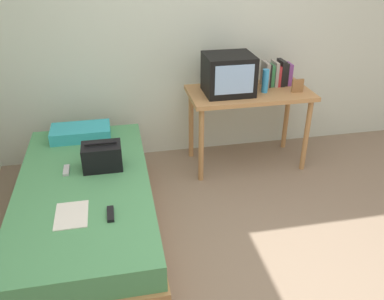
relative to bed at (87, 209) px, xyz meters
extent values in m
plane|color=#84705B|center=(1.04, -0.71, -0.23)|extent=(8.00, 8.00, 0.00)
cube|color=silver|center=(1.04, 1.29, 1.07)|extent=(5.20, 0.10, 2.60)
cube|color=#B27F4C|center=(0.00, 0.00, -0.09)|extent=(1.00, 2.00, 0.29)
cube|color=#4C935B|center=(0.00, 0.00, 0.15)|extent=(0.97, 1.94, 0.19)
cube|color=#B27F4C|center=(1.55, 0.84, 0.52)|extent=(1.16, 0.60, 0.04)
cylinder|color=#B27F4C|center=(1.03, 0.60, 0.14)|extent=(0.05, 0.05, 0.73)
cylinder|color=#B27F4C|center=(2.07, 0.60, 0.14)|extent=(0.05, 0.05, 0.73)
cylinder|color=#B27F4C|center=(1.03, 1.08, 0.14)|extent=(0.05, 0.05, 0.73)
cylinder|color=#B27F4C|center=(2.07, 1.08, 0.14)|extent=(0.05, 0.05, 0.73)
cube|color=black|center=(1.33, 0.83, 0.72)|extent=(0.44, 0.38, 0.36)
cube|color=#8CB2E0|center=(1.33, 0.64, 0.73)|extent=(0.35, 0.01, 0.26)
cylinder|color=#3399DB|center=(1.67, 0.78, 0.65)|extent=(0.06, 0.06, 0.22)
cube|color=gray|center=(1.73, 0.96, 0.66)|extent=(0.03, 0.17, 0.24)
cube|color=black|center=(1.76, 0.96, 0.65)|extent=(0.02, 0.15, 0.22)
cube|color=#337F47|center=(1.79, 0.96, 0.64)|extent=(0.03, 0.14, 0.21)
cube|color=gray|center=(1.83, 0.96, 0.66)|extent=(0.03, 0.16, 0.24)
cube|color=#B72D33|center=(1.86, 0.96, 0.64)|extent=(0.03, 0.16, 0.20)
cube|color=black|center=(1.89, 0.96, 0.66)|extent=(0.04, 0.16, 0.25)
cube|color=black|center=(1.93, 0.96, 0.65)|extent=(0.03, 0.14, 0.22)
cube|color=#7A3D89|center=(1.97, 0.96, 0.65)|extent=(0.04, 0.14, 0.21)
cube|color=olive|center=(1.97, 0.72, 0.60)|extent=(0.11, 0.02, 0.12)
cube|color=#33A8B7|center=(-0.04, 0.77, 0.29)|extent=(0.52, 0.29, 0.10)
cube|color=black|center=(0.15, 0.19, 0.34)|extent=(0.30, 0.20, 0.20)
cylinder|color=black|center=(0.15, 0.19, 0.45)|extent=(0.24, 0.02, 0.02)
cube|color=white|center=(-0.06, -0.39, 0.24)|extent=(0.21, 0.29, 0.01)
cube|color=black|center=(0.19, -0.43, 0.25)|extent=(0.04, 0.16, 0.02)
cube|color=#B7B7BC|center=(-0.13, 0.19, 0.25)|extent=(0.04, 0.14, 0.02)
camera|label=1|loc=(0.30, -2.62, 1.86)|focal=37.86mm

